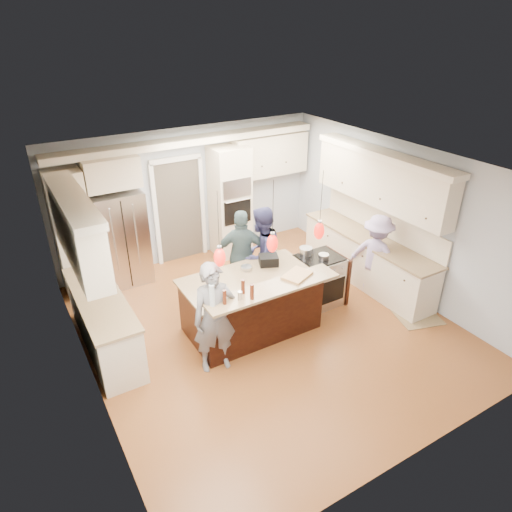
{
  "coord_description": "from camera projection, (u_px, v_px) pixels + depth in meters",
  "views": [
    {
      "loc": [
        -3.28,
        -5.19,
        4.54
      ],
      "look_at": [
        0.0,
        0.35,
        1.15
      ],
      "focal_mm": 32.0,
      "sensor_mm": 36.0,
      "label": 1
    }
  ],
  "objects": [
    {
      "name": "pendant_lights",
      "position": [
        272.0,
        243.0,
        6.21
      ],
      "size": [
        1.75,
        0.15,
        1.03
      ],
      "color": "black",
      "rests_on": "ground"
    },
    {
      "name": "water_bottle",
      "position": [
        212.0,
        295.0,
        6.01
      ],
      "size": [
        0.1,
        0.1,
        0.32
      ],
      "primitive_type": "cylinder",
      "rotation": [
        0.0,
        0.0,
        0.34
      ],
      "color": "silver",
      "rests_on": "kitchen_island"
    },
    {
      "name": "room_shell",
      "position": [
        268.0,
        225.0,
        6.7
      ],
      "size": [
        5.54,
        6.04,
        2.72
      ],
      "color": "#B2BCC6",
      "rests_on": "ground"
    },
    {
      "name": "person_far_left",
      "position": [
        261.0,
        254.0,
        7.98
      ],
      "size": [
        1.04,
        0.96,
        1.71
      ],
      "primitive_type": "imported",
      "rotation": [
        0.0,
        0.0,
        3.62
      ],
      "color": "navy",
      "rests_on": "ground"
    },
    {
      "name": "left_cabinets",
      "position": [
        94.0,
        290.0,
        6.56
      ],
      "size": [
        0.64,
        2.3,
        2.51
      ],
      "color": "beige",
      "rests_on": "ground"
    },
    {
      "name": "beer_bottle_b",
      "position": [
        252.0,
        292.0,
        6.18
      ],
      "size": [
        0.06,
        0.06,
        0.23
      ],
      "primitive_type": "cylinder",
      "rotation": [
        0.0,
        0.0,
        -0.06
      ],
      "color": "#4C1C0D",
      "rests_on": "kitchen_island"
    },
    {
      "name": "refrigerator",
      "position": [
        121.0,
        238.0,
        8.44
      ],
      "size": [
        0.9,
        0.7,
        1.8
      ],
      "primitive_type": "cube",
      "color": "#B7B7BC",
      "rests_on": "ground"
    },
    {
      "name": "right_counter_run",
      "position": [
        372.0,
        230.0,
        8.39
      ],
      "size": [
        0.64,
        3.1,
        2.51
      ],
      "color": "beige",
      "rests_on": "ground"
    },
    {
      "name": "person_range_side",
      "position": [
        376.0,
        255.0,
        8.15
      ],
      "size": [
        0.9,
        1.12,
        1.51
      ],
      "primitive_type": "imported",
      "rotation": [
        0.0,
        0.0,
        1.97
      ],
      "color": "#A896CA",
      "rests_on": "ground"
    },
    {
      "name": "ground_plane",
      "position": [
        267.0,
        326.0,
        7.55
      ],
      "size": [
        6.0,
        6.0,
        0.0
      ],
      "primitive_type": "plane",
      "color": "#A45B2D",
      "rests_on": "ground"
    },
    {
      "name": "back_upper_cabinets",
      "position": [
        156.0,
        189.0,
        8.53
      ],
      "size": [
        5.3,
        0.61,
        2.54
      ],
      "color": "beige",
      "rests_on": "ground"
    },
    {
      "name": "floor_rug",
      "position": [
        411.0,
        310.0,
        7.94
      ],
      "size": [
        0.97,
        1.19,
        0.01
      ],
      "primitive_type": "cube",
      "rotation": [
        0.0,
        0.0,
        -0.29
      ],
      "color": "#9C8155",
      "rests_on": "ground"
    },
    {
      "name": "kitchen_island",
      "position": [
        252.0,
        303.0,
        7.26
      ],
      "size": [
        2.1,
        1.46,
        1.12
      ],
      "color": "black",
      "rests_on": "ground"
    },
    {
      "name": "drink_can",
      "position": [
        240.0,
        295.0,
        6.19
      ],
      "size": [
        0.08,
        0.08,
        0.12
      ],
      "primitive_type": "cylinder",
      "rotation": [
        0.0,
        0.0,
        0.38
      ],
      "color": "#B7B7BC",
      "rests_on": "kitchen_island"
    },
    {
      "name": "oven_column",
      "position": [
        230.0,
        202.0,
        9.38
      ],
      "size": [
        0.72,
        0.69,
        2.3
      ],
      "color": "beige",
      "rests_on": "ground"
    },
    {
      "name": "person_far_right",
      "position": [
        243.0,
        255.0,
        7.97
      ],
      "size": [
        1.05,
        0.83,
        1.67
      ],
      "primitive_type": "imported",
      "rotation": [
        0.0,
        0.0,
        2.64
      ],
      "color": "#4A6468",
      "rests_on": "ground"
    },
    {
      "name": "island_range",
      "position": [
        319.0,
        280.0,
        7.97
      ],
      "size": [
        0.82,
        0.71,
        0.92
      ],
      "color": "#B7B7BC",
      "rests_on": "ground"
    },
    {
      "name": "cutting_board",
      "position": [
        297.0,
        275.0,
        6.77
      ],
      "size": [
        0.53,
        0.46,
        0.03
      ],
      "primitive_type": "cube",
      "rotation": [
        0.0,
        0.0,
        0.41
      ],
      "color": "tan",
      "rests_on": "kitchen_island"
    },
    {
      "name": "pot_small",
      "position": [
        324.0,
        257.0,
        7.66
      ],
      "size": [
        0.18,
        0.18,
        0.09
      ],
      "primitive_type": "cylinder",
      "color": "#B7B7BC",
      "rests_on": "island_range"
    },
    {
      "name": "beer_bottle_c",
      "position": [
        243.0,
        287.0,
        6.3
      ],
      "size": [
        0.06,
        0.06,
        0.22
      ],
      "primitive_type": "cylinder",
      "rotation": [
        0.0,
        0.0,
        -0.05
      ],
      "color": "#4C1C0D",
      "rests_on": "kitchen_island"
    },
    {
      "name": "beer_bottle_a",
      "position": [
        225.0,
        297.0,
        6.07
      ],
      "size": [
        0.07,
        0.07,
        0.21
      ],
      "primitive_type": "cylinder",
      "rotation": [
        0.0,
        0.0,
        0.29
      ],
      "color": "#4C1C0D",
      "rests_on": "kitchen_island"
    },
    {
      "name": "pot_large",
      "position": [
        306.0,
        251.0,
        7.79
      ],
      "size": [
        0.22,
        0.22,
        0.13
      ],
      "primitive_type": "cylinder",
      "color": "#B7B7BC",
      "rests_on": "island_range"
    },
    {
      "name": "person_bar_end",
      "position": [
        215.0,
        318.0,
        6.3
      ],
      "size": [
        0.68,
        0.5,
        1.69
      ],
      "primitive_type": "imported",
      "rotation": [
        0.0,
        0.0,
        -0.18
      ],
      "color": "slate",
      "rests_on": "ground"
    }
  ]
}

